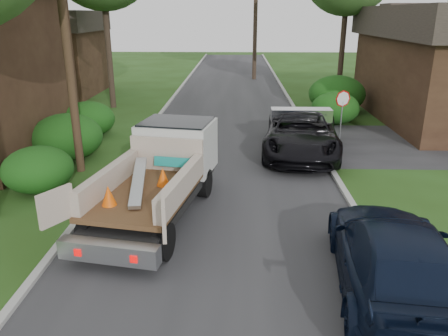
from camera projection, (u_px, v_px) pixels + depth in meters
name	position (u px, v px, depth m)	size (l,w,h in m)	color
ground	(219.00, 235.00, 11.88)	(120.00, 120.00, 0.00)	#233F12
road	(227.00, 137.00, 21.29)	(8.00, 90.00, 0.02)	#28282B
curb_left	(144.00, 135.00, 21.39)	(0.20, 90.00, 0.12)	#9E9E99
curb_right	(312.00, 137.00, 21.16)	(0.20, 90.00, 0.12)	#9E9E99
stop_sign	(342.00, 106.00, 19.61)	(0.71, 0.32, 2.48)	slate
utility_pole	(65.00, 30.00, 14.99)	(2.42, 1.25, 10.00)	#382619
house_left_far	(47.00, 52.00, 31.96)	(7.56, 7.56, 6.00)	#341F15
hedge_left_a	(38.00, 169.00, 14.62)	(2.34, 2.34, 1.53)	#19430F
hedge_left_b	(67.00, 137.00, 17.87)	(2.86, 2.86, 1.87)	#19430F
hedge_left_c	(88.00, 119.00, 21.21)	(2.60, 2.60, 1.70)	#19430F
hedge_right_a	(335.00, 108.00, 23.67)	(2.60, 2.60, 1.70)	#19430F
hedge_right_b	(337.00, 94.00, 26.40)	(3.38, 3.38, 2.21)	#19430F
flatbed_truck	(166.00, 165.00, 13.36)	(3.76, 6.77, 2.43)	black
black_pickup	(302.00, 133.00, 18.54)	(3.02, 6.54, 1.82)	black
navy_suv	(395.00, 259.00, 9.13)	(2.39, 5.87, 1.70)	black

